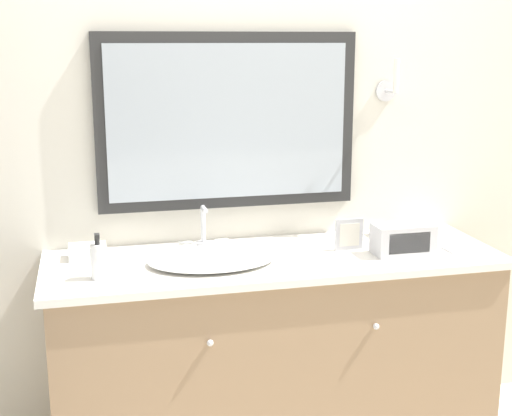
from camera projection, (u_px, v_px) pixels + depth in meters
The scene contains 9 objects.
wall_back at pixel (255, 140), 3.03m from camera, with size 8.00×0.18×2.55m.
vanity_counter at pixel (274, 356), 2.92m from camera, with size 1.80×0.60×0.86m.
sink_basin at pixel (212, 258), 2.74m from camera, with size 0.49×0.40×0.18m.
soap_bottle at pixel (98, 261), 2.54m from camera, with size 0.05×0.06×0.17m.
appliance_box at pixel (403, 239), 2.84m from camera, with size 0.24×0.12×0.12m.
picture_frame at pixel (349, 234), 2.89m from camera, with size 0.12×0.01×0.13m.
hand_towel_near_sink at pixel (393, 230), 3.10m from camera, with size 0.17×0.12×0.05m.
hand_towel_far_corner at pixel (88, 252), 2.79m from camera, with size 0.14×0.10×0.05m.
metal_tray at pixel (463, 248), 2.91m from camera, with size 0.16×0.11×0.01m.
Camera 1 is at (-0.71, -2.29, 1.69)m, focal length 50.00 mm.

